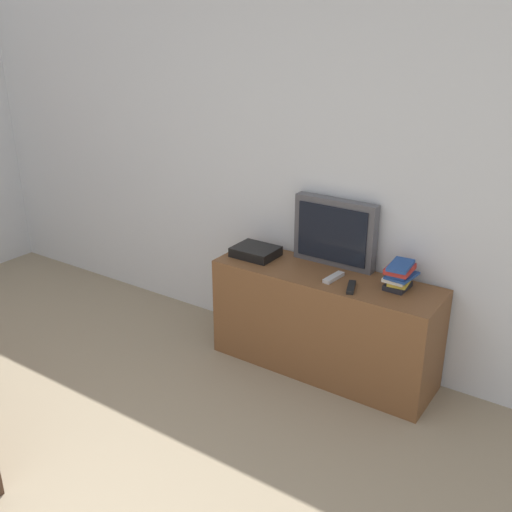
# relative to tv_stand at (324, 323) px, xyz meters

# --- Properties ---
(wall_back) EXTENTS (9.00, 0.06, 2.60)m
(wall_back) POSITION_rel_tv_stand_xyz_m (-0.42, 0.27, 0.95)
(wall_back) COLOR silver
(wall_back) RESTS_ON ground_plane
(tv_stand) EXTENTS (1.49, 0.45, 0.69)m
(tv_stand) POSITION_rel_tv_stand_xyz_m (0.00, 0.00, 0.00)
(tv_stand) COLOR brown
(tv_stand) RESTS_ON ground_plane
(television) EXTENTS (0.56, 0.09, 0.45)m
(television) POSITION_rel_tv_stand_xyz_m (-0.04, 0.18, 0.57)
(television) COLOR #4C4C51
(television) RESTS_ON tv_stand
(book_stack) EXTENTS (0.17, 0.24, 0.17)m
(book_stack) POSITION_rel_tv_stand_xyz_m (0.46, 0.06, 0.44)
(book_stack) COLOR black
(book_stack) RESTS_ON tv_stand
(remote_on_stand) EXTENTS (0.06, 0.18, 0.02)m
(remote_on_stand) POSITION_rel_tv_stand_xyz_m (0.07, -0.04, 0.36)
(remote_on_stand) COLOR #B7B7B7
(remote_on_stand) RESTS_ON tv_stand
(remote_secondary) EXTENTS (0.10, 0.17, 0.02)m
(remote_secondary) POSITION_rel_tv_stand_xyz_m (0.23, -0.11, 0.36)
(remote_secondary) COLOR black
(remote_secondary) RESTS_ON tv_stand
(set_top_box) EXTENTS (0.29, 0.24, 0.06)m
(set_top_box) POSITION_rel_tv_stand_xyz_m (-0.55, 0.01, 0.38)
(set_top_box) COLOR black
(set_top_box) RESTS_ON tv_stand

